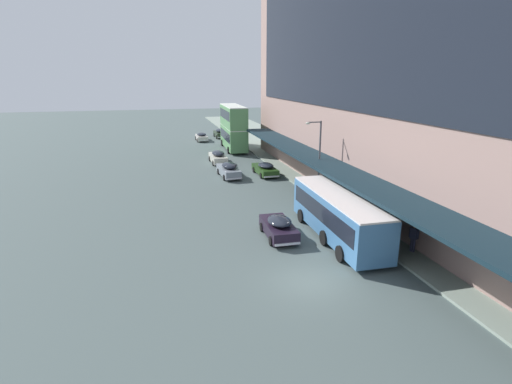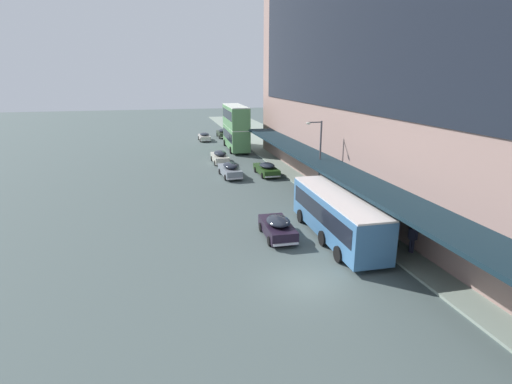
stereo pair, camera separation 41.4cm
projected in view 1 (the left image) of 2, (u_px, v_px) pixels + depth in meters
ground at (310, 282)px, 21.65m from camera, size 240.00×240.00×0.00m
sidewalk_kerb at (479, 258)px, 24.25m from camera, size 10.00×180.00×0.15m
transit_bus_kerbside_front at (338, 214)px, 26.92m from camera, size 2.92×10.78×3.15m
transit_bus_kerbside_rear at (233, 126)px, 59.55m from camera, size 3.05×10.53×6.54m
sedan_trailing_near at (279, 227)px, 27.43m from camera, size 2.01×4.43×1.54m
sedan_far_back at (202, 137)px, 68.27m from camera, size 1.89×4.43×1.41m
sedan_lead_mid at (220, 133)px, 71.96m from camera, size 1.87×5.00×1.59m
sedan_lead_near at (229, 170)px, 43.91m from camera, size 2.06×5.10×1.63m
sedan_oncoming_front at (265, 169)px, 44.79m from camera, size 2.06×5.00×1.42m
sedan_second_mid at (218, 157)px, 50.87m from camera, size 1.91×5.01×1.62m
pedestrian_at_kerb at (414, 236)px, 24.77m from camera, size 0.40×0.56×1.86m
street_lamp at (318, 154)px, 35.22m from camera, size 1.50×0.28×6.86m
fire_hydrant at (345, 209)px, 31.93m from camera, size 0.20×0.40×0.70m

